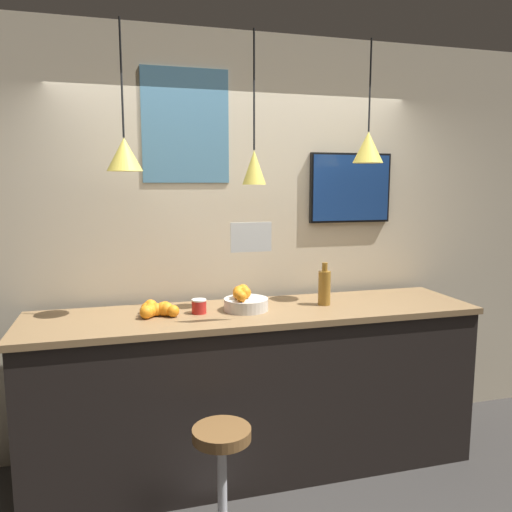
{
  "coord_description": "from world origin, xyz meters",
  "views": [
    {
      "loc": [
        -0.83,
        -2.34,
        1.87
      ],
      "look_at": [
        0.0,
        0.66,
        1.42
      ],
      "focal_mm": 35.0,
      "sensor_mm": 36.0,
      "label": 1
    }
  ],
  "objects_px": {
    "bar_stool": "(222,479)",
    "spread_jar": "(199,306)",
    "juice_bottle": "(324,287)",
    "mounted_tv": "(350,188)",
    "fruit_bowl": "(245,301)"
  },
  "relations": [
    {
      "from": "bar_stool",
      "to": "fruit_bowl",
      "type": "relative_size",
      "value": 2.27
    },
    {
      "from": "fruit_bowl",
      "to": "mounted_tv",
      "type": "relative_size",
      "value": 0.45
    },
    {
      "from": "fruit_bowl",
      "to": "bar_stool",
      "type": "bearing_deg",
      "value": -113.38
    },
    {
      "from": "bar_stool",
      "to": "mounted_tv",
      "type": "distance_m",
      "value": 2.19
    },
    {
      "from": "bar_stool",
      "to": "spread_jar",
      "type": "bearing_deg",
      "value": 90.15
    },
    {
      "from": "bar_stool",
      "to": "spread_jar",
      "type": "distance_m",
      "value": 1.01
    },
    {
      "from": "spread_jar",
      "to": "bar_stool",
      "type": "bearing_deg",
      "value": -89.85
    },
    {
      "from": "bar_stool",
      "to": "mounted_tv",
      "type": "height_order",
      "value": "mounted_tv"
    },
    {
      "from": "fruit_bowl",
      "to": "juice_bottle",
      "type": "bearing_deg",
      "value": -0.14
    },
    {
      "from": "juice_bottle",
      "to": "spread_jar",
      "type": "relative_size",
      "value": 3.08
    },
    {
      "from": "juice_bottle",
      "to": "spread_jar",
      "type": "xyz_separation_m",
      "value": [
        -0.84,
        0.0,
        -0.08
      ]
    },
    {
      "from": "juice_bottle",
      "to": "spread_jar",
      "type": "height_order",
      "value": "juice_bottle"
    },
    {
      "from": "spread_jar",
      "to": "mounted_tv",
      "type": "relative_size",
      "value": 0.15
    },
    {
      "from": "juice_bottle",
      "to": "mounted_tv",
      "type": "xyz_separation_m",
      "value": [
        0.36,
        0.39,
        0.65
      ]
    },
    {
      "from": "juice_bottle",
      "to": "mounted_tv",
      "type": "bearing_deg",
      "value": 47.28
    }
  ]
}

